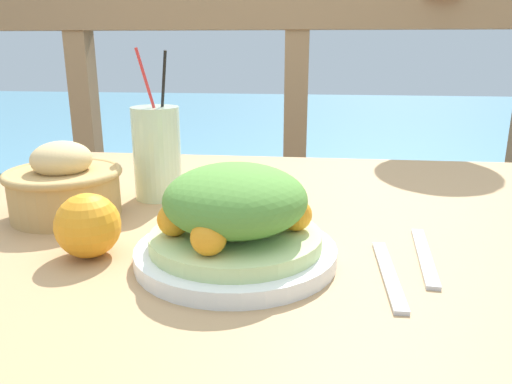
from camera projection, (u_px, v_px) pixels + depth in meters
patio_table at (272, 273)px, 0.79m from camera, size 1.10×0.90×0.71m
railing_fence at (296, 117)px, 1.54m from camera, size 2.80×0.08×1.10m
sea_backdrop at (307, 142)px, 4.08m from camera, size 12.00×4.00×0.40m
salad_plate at (235, 221)px, 0.60m from camera, size 0.25×0.25×0.12m
drink_glass at (157, 153)px, 0.85m from camera, size 0.08×0.08×0.25m
bread_basket at (64, 185)px, 0.77m from camera, size 0.18×0.18×0.12m
fork at (389, 274)px, 0.58m from camera, size 0.02×0.18×0.00m
knife at (424, 256)px, 0.63m from camera, size 0.03×0.18×0.00m
orange_near_basket at (88, 226)px, 0.62m from camera, size 0.08×0.08×0.08m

